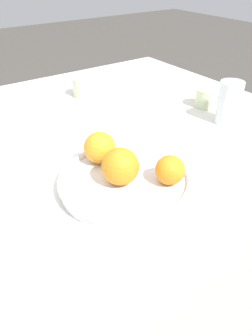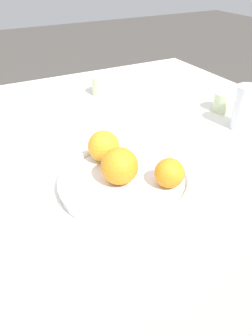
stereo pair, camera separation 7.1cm
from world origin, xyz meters
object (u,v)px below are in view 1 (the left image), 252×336
fruit_platter (126,181)px  cup_2 (84,87)px  orange_1 (120,167)px  water_glass (229,103)px  cup_1 (206,98)px  orange_0 (170,170)px  orange_2 (100,148)px

fruit_platter → cup_2: 0.57m
cup_2 → fruit_platter: bearing=-110.0°
orange_1 → water_glass: bearing=11.8°
cup_1 → water_glass: bearing=-108.3°
cup_1 → fruit_platter: bearing=-155.9°
orange_0 → orange_1: size_ratio=0.79×
orange_2 → water_glass: size_ratio=0.58×
orange_1 → cup_1: bearing=23.7°
water_glass → cup_1: size_ratio=1.75×
orange_1 → orange_2: bearing=85.2°
cup_1 → orange_2: bearing=-166.0°
orange_2 → water_glass: 0.45m
fruit_platter → orange_2: size_ratio=4.03×
fruit_platter → orange_0: (0.07, -0.07, 0.04)m
orange_2 → cup_2: orange_2 is taller
fruit_platter → orange_1: bearing=-168.1°
orange_0 → water_glass: water_glass is taller
orange_1 → orange_2: size_ratio=1.08×
orange_1 → cup_1: 0.55m
fruit_platter → orange_0: bearing=-43.8°
orange_2 → cup_2: bearing=65.3°
orange_1 → orange_2: orange_1 is taller
fruit_platter → water_glass: (0.44, 0.09, 0.05)m
fruit_platter → orange_1: (-0.02, -0.00, 0.05)m
orange_1 → cup_1: size_ratio=1.10×
orange_2 → orange_0: bearing=-64.0°
orange_2 → fruit_platter: bearing=-84.4°
orange_2 → cup_1: orange_2 is taller
orange_1 → fruit_platter: bearing=11.9°
water_glass → orange_2: bearing=179.8°
orange_2 → water_glass: (0.45, -0.00, 0.01)m
orange_1 → orange_2: 0.10m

